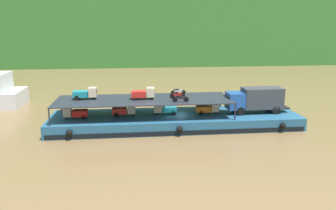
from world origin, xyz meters
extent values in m
plane|color=brown|center=(0.00, 0.00, 0.00)|extent=(400.00, 400.00, 0.00)
cube|color=#23567A|center=(0.00, 0.00, 0.75)|extent=(29.86, 7.32, 1.50)
cube|color=black|center=(0.00, -3.68, 0.35)|extent=(29.27, 0.06, 0.50)
sphere|color=black|center=(-11.95, -3.87, 0.85)|extent=(0.70, 0.70, 0.70)
sphere|color=black|center=(0.00, -3.87, 0.85)|extent=(0.70, 0.70, 0.70)
sphere|color=black|center=(11.95, -3.87, 0.85)|extent=(0.70, 0.70, 0.70)
cube|color=#1E4C99|center=(7.33, -0.26, 3.10)|extent=(2.04, 2.22, 2.00)
cube|color=#192833|center=(6.30, -0.27, 3.45)|extent=(0.09, 1.84, 0.60)
cube|color=#33383D|center=(10.73, -0.20, 3.35)|extent=(4.84, 2.38, 2.50)
cube|color=black|center=(10.73, -0.20, 2.05)|extent=(6.82, 1.49, 0.20)
cylinder|color=black|center=(7.71, 0.76, 2.00)|extent=(1.00, 0.30, 1.00)
cylinder|color=black|center=(7.75, -1.26, 2.00)|extent=(1.00, 0.30, 1.00)
cylinder|color=black|center=(12.15, 0.83, 2.00)|extent=(1.00, 0.30, 1.00)
cylinder|color=black|center=(12.19, -1.19, 2.00)|extent=(1.00, 0.30, 1.00)
cylinder|color=#232833|center=(6.45, 3.18, 2.50)|extent=(0.16, 0.16, 2.00)
cylinder|color=#232833|center=(6.45, -3.18, 2.50)|extent=(0.16, 0.16, 2.00)
cylinder|color=#232833|center=(-14.05, 3.18, 2.50)|extent=(0.16, 0.16, 2.00)
cylinder|color=#232833|center=(-14.05, -3.18, 2.50)|extent=(0.16, 0.16, 2.00)
cube|color=#232833|center=(-3.80, 0.00, 3.45)|extent=(20.66, 6.52, 0.10)
cube|color=red|center=(-11.23, -0.45, 2.13)|extent=(1.73, 1.24, 0.70)
cube|color=#C6B793|center=(-12.63, -0.48, 2.33)|extent=(0.92, 1.02, 1.10)
cube|color=#19232D|center=(-13.10, -0.49, 2.44)|extent=(0.06, 0.85, 0.38)
cylinder|color=black|center=(-12.78, -0.48, 1.78)|extent=(0.56, 0.15, 0.56)
cylinder|color=black|center=(-10.84, 0.09, 1.78)|extent=(0.56, 0.15, 0.56)
cylinder|color=black|center=(-10.82, -0.97, 1.78)|extent=(0.56, 0.15, 0.56)
cube|color=red|center=(-6.69, 0.14, 2.13)|extent=(1.72, 1.22, 0.70)
cube|color=beige|center=(-5.29, 0.16, 2.33)|extent=(0.91, 1.01, 1.10)
cube|color=#19232D|center=(-4.82, 0.16, 2.44)|extent=(0.05, 0.85, 0.38)
cylinder|color=black|center=(-5.14, 0.16, 1.78)|extent=(0.56, 0.15, 0.56)
cylinder|color=black|center=(-7.09, -0.40, 1.78)|extent=(0.56, 0.15, 0.56)
cylinder|color=black|center=(-7.10, 0.66, 1.78)|extent=(0.56, 0.15, 0.56)
cube|color=teal|center=(-0.67, 0.17, 2.13)|extent=(1.76, 1.29, 0.70)
cube|color=beige|center=(-2.07, 0.25, 2.33)|extent=(0.95, 1.05, 1.10)
cube|color=#19232D|center=(-2.53, 0.28, 2.44)|extent=(0.09, 0.85, 0.38)
cylinder|color=black|center=(-2.21, 0.26, 1.78)|extent=(0.57, 0.17, 0.56)
cylinder|color=black|center=(-0.24, 0.68, 1.78)|extent=(0.57, 0.17, 0.56)
cylinder|color=black|center=(-0.30, -0.38, 1.78)|extent=(0.57, 0.17, 0.56)
cube|color=orange|center=(3.44, -0.10, 2.13)|extent=(1.72, 1.23, 0.70)
cube|color=beige|center=(4.84, -0.08, 2.33)|extent=(0.92, 1.01, 1.10)
cube|color=#19232D|center=(5.31, -0.07, 2.44)|extent=(0.05, 0.85, 0.38)
cylinder|color=black|center=(4.99, -0.08, 1.78)|extent=(0.56, 0.15, 0.56)
cylinder|color=black|center=(3.05, -0.64, 1.78)|extent=(0.56, 0.15, 0.56)
cylinder|color=black|center=(3.04, 0.42, 1.78)|extent=(0.56, 0.15, 0.56)
cube|color=teal|center=(-11.20, 0.73, 4.13)|extent=(1.71, 1.21, 0.70)
cube|color=beige|center=(-9.80, 0.73, 4.33)|extent=(0.90, 1.00, 1.10)
cube|color=#19232D|center=(-9.33, 0.74, 4.44)|extent=(0.04, 0.85, 0.38)
cylinder|color=black|center=(-9.65, 0.73, 3.78)|extent=(0.56, 0.14, 0.56)
cylinder|color=black|center=(-11.59, 0.20, 3.78)|extent=(0.56, 0.14, 0.56)
cylinder|color=black|center=(-11.60, 1.26, 3.78)|extent=(0.56, 0.14, 0.56)
cube|color=red|center=(-4.37, 0.00, 4.13)|extent=(1.73, 1.25, 0.70)
cube|color=beige|center=(-2.97, -0.04, 4.33)|extent=(0.93, 1.03, 1.10)
cube|color=#19232D|center=(-2.50, -0.05, 4.44)|extent=(0.06, 0.85, 0.38)
cylinder|color=black|center=(-2.82, -0.04, 3.78)|extent=(0.56, 0.16, 0.56)
cylinder|color=black|center=(-4.79, -0.51, 3.78)|extent=(0.56, 0.16, 0.56)
cylinder|color=black|center=(-4.76, 0.55, 3.78)|extent=(0.56, 0.16, 0.56)
cylinder|color=black|center=(1.00, -2.00, 3.80)|extent=(0.61, 0.14, 0.60)
cylinder|color=black|center=(-0.30, -1.91, 3.80)|extent=(0.61, 0.14, 0.60)
cube|color=black|center=(0.35, -1.96, 4.02)|extent=(1.11, 0.28, 0.28)
cube|color=black|center=(0.10, -1.94, 4.20)|extent=(0.61, 0.24, 0.12)
cylinder|color=#B2B2B7|center=(0.90, -2.00, 4.35)|extent=(0.08, 0.55, 0.04)
cylinder|color=black|center=(0.93, -0.01, 3.80)|extent=(0.60, 0.11, 0.60)
cylinder|color=black|center=(-0.37, 0.01, 3.80)|extent=(0.60, 0.11, 0.60)
cube|color=#B21919|center=(0.28, 0.00, 4.02)|extent=(1.10, 0.22, 0.28)
cube|color=black|center=(0.03, 0.00, 4.20)|extent=(0.60, 0.21, 0.12)
cylinder|color=#B2B2B7|center=(0.83, -0.01, 4.35)|extent=(0.05, 0.55, 0.04)
cylinder|color=black|center=(1.28, 2.02, 3.80)|extent=(0.61, 0.16, 0.60)
cylinder|color=black|center=(-0.02, 1.89, 3.80)|extent=(0.61, 0.16, 0.60)
cube|color=#B7B7BC|center=(0.63, 1.96, 4.02)|extent=(1.11, 0.31, 0.28)
cube|color=black|center=(0.38, 1.93, 4.20)|extent=(0.62, 0.26, 0.12)
cylinder|color=#B2B2B7|center=(1.18, 2.01, 4.35)|extent=(0.10, 0.55, 0.04)
camera|label=1|loc=(-5.15, -38.96, 12.25)|focal=35.89mm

